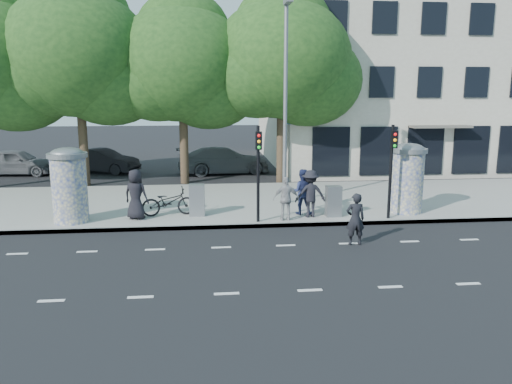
{
  "coord_description": "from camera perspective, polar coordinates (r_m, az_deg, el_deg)",
  "views": [
    {
      "loc": [
        -2.45,
        -13.28,
        4.66
      ],
      "look_at": [
        -0.71,
        3.5,
        1.29
      ],
      "focal_mm": 35.0,
      "sensor_mm": 36.0,
      "label": 1
    }
  ],
  "objects": [
    {
      "name": "street_lamp",
      "position": [
        20.18,
        3.42,
        11.65
      ],
      "size": [
        0.25,
        0.93,
        8.0
      ],
      "color": "slate",
      "rests_on": "sidewalk"
    },
    {
      "name": "car_left",
      "position": [
        31.76,
        -25.71,
        3.11
      ],
      "size": [
        2.08,
        4.54,
        1.51
      ],
      "primitive_type": "imported",
      "rotation": [
        0.0,
        0.0,
        1.5
      ],
      "color": "#585C60",
      "rests_on": "ground"
    },
    {
      "name": "tree_mid_left",
      "position": [
        26.54,
        -19.75,
        14.62
      ],
      "size": [
        7.2,
        7.2,
        9.57
      ],
      "color": "#38281C",
      "rests_on": "ground"
    },
    {
      "name": "ped_d",
      "position": [
        18.4,
        6.24,
        -0.19
      ],
      "size": [
        1.15,
        0.69,
        1.74
      ],
      "primitive_type": "imported",
      "rotation": [
        0.0,
        0.0,
        3.18
      ],
      "color": "black",
      "rests_on": "sidewalk"
    },
    {
      "name": "lane_dash_near",
      "position": [
        12.27,
        6.18,
        -11.1
      ],
      "size": [
        32.0,
        0.12,
        0.01
      ],
      "primitive_type": "cube",
      "color": "silver",
      "rests_on": "ground"
    },
    {
      "name": "car_mid",
      "position": [
        30.82,
        -17.16,
        3.42
      ],
      "size": [
        2.87,
        4.54,
        1.41
      ],
      "primitive_type": "imported",
      "rotation": [
        0.0,
        0.0,
        1.22
      ],
      "color": "black",
      "rests_on": "ground"
    },
    {
      "name": "curb",
      "position": [
        17.61,
        2.29,
        -3.81
      ],
      "size": [
        40.0,
        0.1,
        0.16
      ],
      "primitive_type": "cube",
      "color": "slate",
      "rests_on": "ground"
    },
    {
      "name": "ground",
      "position": [
        14.29,
        4.33,
        -7.79
      ],
      "size": [
        120.0,
        120.0,
        0.0
      ],
      "primitive_type": "plane",
      "color": "black",
      "rests_on": "ground"
    },
    {
      "name": "cabinet_right",
      "position": [
        18.65,
        8.84,
        -1.05
      ],
      "size": [
        0.56,
        0.41,
        1.14
      ],
      "primitive_type": "cube",
      "rotation": [
        0.0,
        0.0,
        0.03
      ],
      "color": "slate",
      "rests_on": "sidewalk"
    },
    {
      "name": "car_right",
      "position": [
        29.27,
        -3.7,
        3.63
      ],
      "size": [
        3.09,
        5.62,
        1.54
      ],
      "primitive_type": "imported",
      "rotation": [
        0.0,
        0.0,
        1.75
      ],
      "color": "slate",
      "rests_on": "ground"
    },
    {
      "name": "ad_column_right",
      "position": [
        19.79,
        16.91,
        1.71
      ],
      "size": [
        1.36,
        1.36,
        2.65
      ],
      "color": "beige",
      "rests_on": "sidewalk"
    },
    {
      "name": "ad_column_left",
      "position": [
        18.67,
        -20.57,
        0.93
      ],
      "size": [
        1.36,
        1.36,
        2.65
      ],
      "color": "beige",
      "rests_on": "sidewalk"
    },
    {
      "name": "ped_e",
      "position": [
        17.84,
        3.46,
        -0.78
      ],
      "size": [
        0.94,
        0.56,
        1.58
      ],
      "primitive_type": "imported",
      "rotation": [
        0.0,
        0.0,
        3.11
      ],
      "color": "#9A999C",
      "rests_on": "sidewalk"
    },
    {
      "name": "man_road",
      "position": [
        15.76,
        11.28,
        -3.05
      ],
      "size": [
        0.6,
        0.39,
        1.64
      ],
      "primitive_type": "imported",
      "rotation": [
        0.0,
        0.0,
        3.14
      ],
      "color": "black",
      "rests_on": "ground"
    },
    {
      "name": "building",
      "position": [
        36.3,
        18.01,
        12.86
      ],
      "size": [
        20.3,
        15.85,
        12.0
      ],
      "color": "#B0A794",
      "rests_on": "ground"
    },
    {
      "name": "lane_dash_far",
      "position": [
        15.6,
        3.41,
        -6.11
      ],
      "size": [
        32.0,
        0.12,
        0.01
      ],
      "primitive_type": "cube",
      "color": "silver",
      "rests_on": "ground"
    },
    {
      "name": "ped_c",
      "position": [
        18.83,
        5.28,
        0.04
      ],
      "size": [
        0.94,
        0.8,
        1.71
      ],
      "primitive_type": "imported",
      "rotation": [
        0.0,
        0.0,
        2.94
      ],
      "color": "navy",
      "rests_on": "sidewalk"
    },
    {
      "name": "tree_center",
      "position": [
        25.93,
        2.95,
        14.92
      ],
      "size": [
        7.0,
        7.0,
        9.3
      ],
      "color": "#38281C",
      "rests_on": "ground"
    },
    {
      "name": "tree_near_left",
      "position": [
        26.04,
        -8.49,
        14.26
      ],
      "size": [
        6.8,
        6.8,
        8.97
      ],
      "color": "#38281C",
      "rests_on": "ground"
    },
    {
      "name": "traffic_pole_near",
      "position": [
        17.34,
        0.26,
        3.23
      ],
      "size": [
        0.22,
        0.31,
        3.4
      ],
      "color": "black",
      "rests_on": "sidewalk"
    },
    {
      "name": "ped_a",
      "position": [
        18.47,
        -13.57,
        -0.27
      ],
      "size": [
        1.04,
        0.86,
        1.83
      ],
      "primitive_type": "imported",
      "rotation": [
        0.0,
        0.0,
        2.77
      ],
      "color": "black",
      "rests_on": "sidewalk"
    },
    {
      "name": "sidewalk",
      "position": [
        21.42,
        0.78,
        -1.08
      ],
      "size": [
        40.0,
        8.0,
        0.15
      ],
      "primitive_type": "cube",
      "color": "gray",
      "rests_on": "ground"
    },
    {
      "name": "bicycle",
      "position": [
        18.84,
        -9.95,
        -1.1
      ],
      "size": [
        1.0,
        2.08,
        1.05
      ],
      "primitive_type": "imported",
      "rotation": [
        0.0,
        0.0,
        1.73
      ],
      "color": "black",
      "rests_on": "sidewalk"
    },
    {
      "name": "cabinet_left",
      "position": [
        18.66,
        -6.76,
        -0.93
      ],
      "size": [
        0.58,
        0.43,
        1.18
      ],
      "primitive_type": "cube",
      "rotation": [
        0.0,
        0.0,
        -0.03
      ],
      "color": "slate",
      "rests_on": "sidewalk"
    },
    {
      "name": "traffic_pole_far",
      "position": [
        18.48,
        15.25,
        3.33
      ],
      "size": [
        0.22,
        0.31,
        3.4
      ],
      "color": "black",
      "rests_on": "sidewalk"
    }
  ]
}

